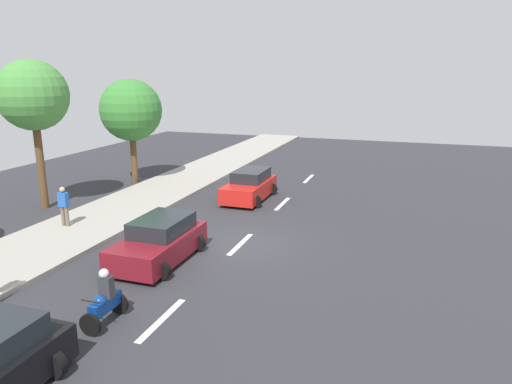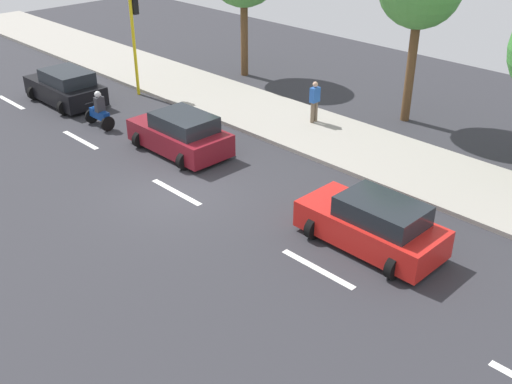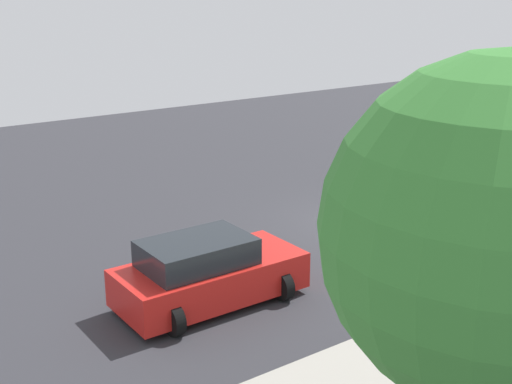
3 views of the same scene
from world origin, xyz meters
name	(u,v)px [view 1 (image 1 of 3)]	position (x,y,z in m)	size (l,w,h in m)	color
ground_plane	(240,246)	(0.00, 0.00, -0.05)	(40.00, 60.00, 0.10)	#2D2D33
sidewalk	(89,224)	(7.00, 0.00, 0.07)	(4.00, 60.00, 0.15)	#9E998E
lane_stripe_far_north	(309,179)	(0.00, -12.00, 0.01)	(0.20, 2.40, 0.01)	white
lane_stripe_north	(282,204)	(0.00, -6.00, 0.01)	(0.20, 2.40, 0.01)	white
lane_stripe_mid	(240,244)	(0.00, 0.00, 0.01)	(0.20, 2.40, 0.01)	white
lane_stripe_south	(162,320)	(0.00, 6.00, 0.01)	(0.20, 2.40, 0.01)	white
car_red	(250,186)	(1.87, -6.33, 0.71)	(2.20, 4.06, 1.52)	red
car_maroon	(159,241)	(2.12, 2.40, 0.71)	(2.32, 4.00, 1.52)	maroon
motorcycle	(105,301)	(1.30, 6.63, 0.64)	(0.60, 1.30, 1.53)	black
pedestrian_near_signal	(64,205)	(7.62, 0.69, 1.06)	(0.40, 0.24, 1.69)	#72604C
street_tree_south	(131,110)	(9.63, -7.70, 4.27)	(3.56, 3.56, 6.07)	brown
street_tree_center	(33,96)	(10.78, -1.60, 5.36)	(3.26, 3.26, 7.04)	brown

